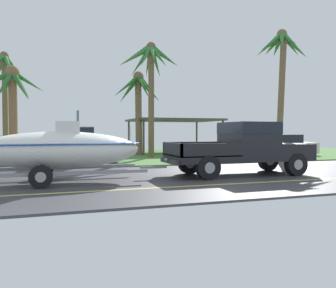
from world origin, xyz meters
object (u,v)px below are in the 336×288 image
palm_tree_near_left (281,57)px  palm_tree_near_right (13,94)px  palm_tree_far_right (138,94)px  boat_on_trailer (59,150)px  parked_pickup_background (73,143)px  pickup_truck_towing (247,146)px  carport_awning (173,121)px  palm_tree_mid (150,69)px  palm_tree_far_left (5,77)px  parked_sedan_far (281,146)px

palm_tree_near_left → palm_tree_near_right: (-14.08, 3.15, -2.17)m
palm_tree_far_right → boat_on_trailer: bearing=-115.0°
palm_tree_near_left → parked_pickup_background: bearing=175.7°
pickup_truck_towing → boat_on_trailer: boat_on_trailer is taller
pickup_truck_towing → palm_tree_far_right: bearing=98.0°
carport_awning → palm_tree_mid: 5.93m
palm_tree_far_left → palm_tree_far_right: bearing=-9.3°
pickup_truck_towing → palm_tree_near_left: size_ratio=0.75×
pickup_truck_towing → palm_tree_near_left: 8.90m
parked_pickup_background → parked_sedan_far: (12.82, 1.36, -0.34)m
parked_sedan_far → palm_tree_near_left: palm_tree_near_left is taller
carport_awning → parked_pickup_background: bearing=-138.0°
carport_awning → palm_tree_far_left: palm_tree_far_left is taller
pickup_truck_towing → carport_awning: size_ratio=0.88×
carport_awning → palm_tree_near_right: size_ratio=1.24×
parked_pickup_background → palm_tree_near_left: 12.15m
carport_awning → palm_tree_near_right: bearing=-157.0°
boat_on_trailer → palm_tree_far_right: 12.31m
boat_on_trailer → palm_tree_mid: (5.24, 8.62, 4.23)m
palm_tree_far_right → palm_tree_mid: bearing=-85.1°
parked_pickup_background → palm_tree_near_right: bearing=141.4°
palm_tree_near_right → palm_tree_mid: size_ratio=0.74×
palm_tree_near_right → parked_pickup_background: bearing=-38.6°
pickup_truck_towing → palm_tree_far_left: 15.90m
pickup_truck_towing → palm_tree_far_right: size_ratio=0.99×
pickup_truck_towing → palm_tree_near_right: bearing=135.7°
parked_pickup_background → palm_tree_far_left: (-3.69, 5.93, 3.87)m
parked_sedan_far → palm_tree_mid: (-8.32, 1.06, 4.57)m
parked_pickup_background → parked_sedan_far: bearing=6.0°
palm_tree_near_left → palm_tree_near_right: palm_tree_near_left is taller
palm_tree_near_right → palm_tree_far_left: palm_tree_far_left is taller
pickup_truck_towing → carport_awning: 13.07m
palm_tree_far_left → palm_tree_near_left: bearing=-24.5°
carport_awning → palm_tree_far_left: 11.43m
boat_on_trailer → parked_sedan_far: size_ratio=1.43×
palm_tree_mid → carport_awning: bearing=55.6°
parked_pickup_background → palm_tree_mid: palm_tree_mid is taller
palm_tree_mid → palm_tree_far_left: (-8.20, 3.51, -0.36)m
pickup_truck_towing → palm_tree_mid: size_ratio=0.80×
parked_sedan_far → pickup_truck_towing: bearing=-132.7°
parked_pickup_background → palm_tree_near_left: bearing=-4.3°
palm_tree_near_right → palm_tree_far_left: 3.94m
parked_pickup_background → carport_awning: size_ratio=0.94×
parked_sedan_far → boat_on_trailer: bearing=-150.9°
palm_tree_near_left → palm_tree_far_left: size_ratio=1.13×
boat_on_trailer → palm_tree_mid: size_ratio=0.91×
palm_tree_mid → parked_sedan_far: bearing=-7.3°
palm_tree_near_right → palm_tree_far_right: (7.21, 2.31, 0.43)m
carport_awning → palm_tree_far_right: (-3.12, -2.07, 1.61)m
boat_on_trailer → palm_tree_far_left: 13.08m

